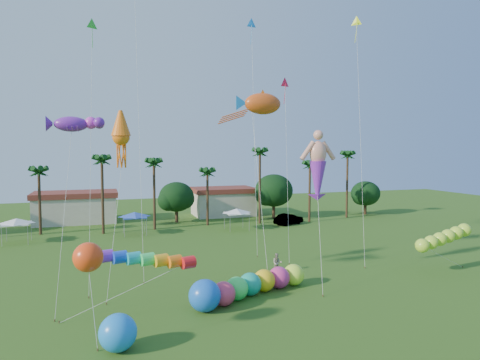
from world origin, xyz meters
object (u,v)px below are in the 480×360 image
object	(u,v)px
car_b	(289,219)
blue_ball	(118,333)
spectator_b	(277,263)
caterpillar_inflatable	(246,286)

from	to	relation	value
car_b	blue_ball	distance (m)	43.47
car_b	spectator_b	bearing A→B (deg)	128.83
caterpillar_inflatable	blue_ball	size ratio (longest dim) A/B	5.06
car_b	spectator_b	distance (m)	25.84
blue_ball	car_b	bearing A→B (deg)	52.75
car_b	blue_ball	bearing A→B (deg)	118.51
blue_ball	caterpillar_inflatable	bearing A→B (deg)	31.60
spectator_b	blue_ball	bearing A→B (deg)	-125.89
car_b	spectator_b	xyz separation A→B (m)	(-11.70, -23.04, 0.06)
spectator_b	blue_ball	world-z (taller)	blue_ball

